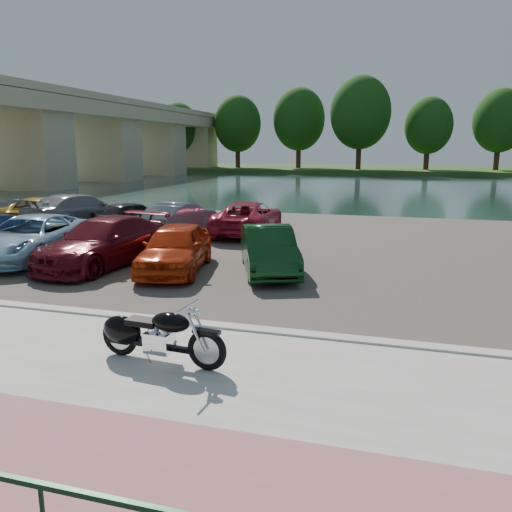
{
  "coord_description": "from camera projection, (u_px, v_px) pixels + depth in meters",
  "views": [
    {
      "loc": [
        2.59,
        -6.86,
        3.59
      ],
      "look_at": [
        -0.53,
        4.11,
        1.1
      ],
      "focal_mm": 35.0,
      "sensor_mm": 36.0,
      "label": 1
    }
  ],
  "objects": [
    {
      "name": "river",
      "position": [
        369.0,
        188.0,
        45.49
      ],
      "size": [
        120.0,
        40.0,
        0.0
      ],
      "primitive_type": "cube",
      "color": "#1C322D",
      "rests_on": "ground"
    },
    {
      "name": "car_5",
      "position": [
        269.0,
        250.0,
        14.39
      ],
      "size": [
        2.74,
        4.23,
        1.32
      ],
      "primitive_type": "imported",
      "rotation": [
        0.0,
        0.0,
        0.37
      ],
      "color": "#0F3816",
      "rests_on": "parking_lot"
    },
    {
      "name": "parking_lot",
      "position": [
        321.0,
        247.0,
        18.24
      ],
      "size": [
        60.0,
        18.0,
        0.04
      ],
      "primitive_type": "cube",
      "color": "#474039",
      "rests_on": "ground"
    },
    {
      "name": "car_2",
      "position": [
        31.0,
        238.0,
        16.0
      ],
      "size": [
        3.06,
        5.35,
        1.41
      ],
      "primitive_type": "imported",
      "rotation": [
        0.0,
        0.0,
        0.15
      ],
      "color": "#90B7D2",
      "rests_on": "parking_lot"
    },
    {
      "name": "car_8",
      "position": [
        132.0,
        215.0,
        22.01
      ],
      "size": [
        2.66,
        3.94,
        1.25
      ],
      "primitive_type": "imported",
      "rotation": [
        0.0,
        0.0,
        2.79
      ],
      "color": "black",
      "rests_on": "parking_lot"
    },
    {
      "name": "motorcycle",
      "position": [
        150.0,
        334.0,
        8.26
      ],
      "size": [
        2.33,
        0.75,
        1.05
      ],
      "rotation": [
        0.0,
        0.0,
        -0.09
      ],
      "color": "black",
      "rests_on": "promenade"
    },
    {
      "name": "ground",
      "position": [
        217.0,
        379.0,
        7.91
      ],
      "size": [
        200.0,
        200.0,
        0.0
      ],
      "primitive_type": "plane",
      "color": "#595447",
      "rests_on": "ground"
    },
    {
      "name": "promenade",
      "position": [
        192.0,
        407.0,
        6.96
      ],
      "size": [
        60.0,
        6.0,
        0.1
      ],
      "primitive_type": "cube",
      "color": "#ACAAA1",
      "rests_on": "ground"
    },
    {
      "name": "car_9",
      "position": [
        180.0,
        218.0,
        20.86
      ],
      "size": [
        2.02,
        4.22,
        1.34
      ],
      "primitive_type": "imported",
      "rotation": [
        0.0,
        0.0,
        2.99
      ],
      "color": "slate",
      "rests_on": "parking_lot"
    },
    {
      "name": "bridge",
      "position": [
        102.0,
        129.0,
        52.77
      ],
      "size": [
        7.0,
        56.0,
        8.55
      ],
      "color": "tan",
      "rests_on": "ground"
    },
    {
      "name": "car_4",
      "position": [
        175.0,
        248.0,
        14.5
      ],
      "size": [
        2.4,
        4.33,
        1.39
      ],
      "primitive_type": "imported",
      "rotation": [
        0.0,
        0.0,
        0.19
      ],
      "color": "#BD300C",
      "rests_on": "parking_lot"
    },
    {
      "name": "kerb",
      "position": [
        253.0,
        331.0,
        9.77
      ],
      "size": [
        60.0,
        0.3,
        0.14
      ],
      "primitive_type": "cube",
      "color": "#ACAAA1",
      "rests_on": "ground"
    },
    {
      "name": "pink_path",
      "position": [
        139.0,
        468.0,
        5.53
      ],
      "size": [
        60.0,
        2.0,
        0.01
      ],
      "primitive_type": "cube",
      "color": "#A45E5C",
      "rests_on": "promenade"
    },
    {
      "name": "far_bank",
      "position": [
        382.0,
        170.0,
        75.5
      ],
      "size": [
        120.0,
        24.0,
        0.6
      ],
      "primitive_type": "cube",
      "color": "#284719",
      "rests_on": "ground"
    },
    {
      "name": "car_3",
      "position": [
        104.0,
        242.0,
        15.21
      ],
      "size": [
        2.58,
        5.18,
        1.44
      ],
      "primitive_type": "imported",
      "rotation": [
        0.0,
        0.0,
        -0.11
      ],
      "color": "#550C15",
      "rests_on": "parking_lot"
    },
    {
      "name": "car_6",
      "position": [
        42.0,
        211.0,
        23.38
      ],
      "size": [
        2.92,
        4.95,
        1.29
      ],
      "primitive_type": "imported",
      "rotation": [
        0.0,
        0.0,
        3.32
      ],
      "color": "#B08628",
      "rests_on": "parking_lot"
    },
    {
      "name": "far_trees",
      "position": [
        416.0,
        118.0,
        66.96
      ],
      "size": [
        70.25,
        10.68,
        12.52
      ],
      "color": "#362013",
      "rests_on": "far_bank"
    },
    {
      "name": "car_10",
      "position": [
        248.0,
        218.0,
        20.7
      ],
      "size": [
        2.63,
        5.1,
        1.37
      ],
      "primitive_type": "imported",
      "rotation": [
        0.0,
        0.0,
        3.21
      ],
      "color": "maroon",
      "rests_on": "parking_lot"
    },
    {
      "name": "car_7",
      "position": [
        79.0,
        211.0,
        22.31
      ],
      "size": [
        3.22,
        5.65,
        1.54
      ],
      "primitive_type": "imported",
      "rotation": [
        0.0,
        0.0,
        2.93
      ],
      "color": "gray",
      "rests_on": "parking_lot"
    },
    {
      "name": "railing",
      "position": [
        42.0,
        506.0,
        3.98
      ],
      "size": [
        24.04,
        0.05,
        0.9
      ],
      "color": "black",
      "rests_on": "promenade"
    }
  ]
}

